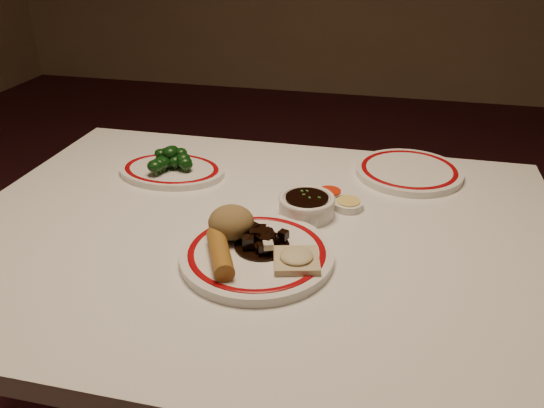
{
  "coord_description": "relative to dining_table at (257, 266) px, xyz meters",
  "views": [
    {
      "loc": [
        0.23,
        -0.87,
        1.29
      ],
      "look_at": [
        0.03,
        0.01,
        0.8
      ],
      "focal_mm": 35.0,
      "sensor_mm": 36.0,
      "label": 1
    }
  ],
  "objects": [
    {
      "name": "soy_bowl",
      "position": [
        0.09,
        0.07,
        0.11
      ],
      "size": [
        0.11,
        0.11,
        0.04
      ],
      "color": "white",
      "rests_on": "dining_table"
    },
    {
      "name": "mustard_dish",
      "position": [
        0.17,
        0.12,
        0.1
      ],
      "size": [
        0.06,
        0.06,
        0.02
      ],
      "color": "white",
      "rests_on": "dining_table"
    },
    {
      "name": "dining_table",
      "position": [
        0.0,
        0.0,
        0.0
      ],
      "size": [
        1.2,
        0.9,
        0.75
      ],
      "color": "white",
      "rests_on": "ground"
    },
    {
      "name": "main_plate",
      "position": [
        0.03,
        -0.11,
        0.1
      ],
      "size": [
        0.32,
        0.32,
        0.02
      ],
      "color": "white",
      "rests_on": "dining_table"
    },
    {
      "name": "broccoli_plate",
      "position": [
        -0.26,
        0.2,
        0.1
      ],
      "size": [
        0.27,
        0.24,
        0.02
      ],
      "color": "white",
      "rests_on": "dining_table"
    },
    {
      "name": "broccoli_pile",
      "position": [
        -0.26,
        0.2,
        0.13
      ],
      "size": [
        0.1,
        0.12,
        0.05
      ],
      "color": "#23471C",
      "rests_on": "broccoli_plate"
    },
    {
      "name": "spring_roll",
      "position": [
        -0.03,
        -0.15,
        0.13
      ],
      "size": [
        0.08,
        0.13,
        0.03
      ],
      "primitive_type": "cylinder",
      "rotation": [
        1.57,
        0.0,
        0.43
      ],
      "color": "#A67028",
      "rests_on": "main_plate"
    },
    {
      "name": "far_plate",
      "position": [
        0.29,
        0.32,
        0.1
      ],
      "size": [
        0.3,
        0.3,
        0.02
      ],
      "color": "white",
      "rests_on": "dining_table"
    },
    {
      "name": "stirfry_heap",
      "position": [
        0.03,
        -0.09,
        0.12
      ],
      "size": [
        0.1,
        0.1,
        0.03
      ],
      "color": "black",
      "rests_on": "main_plate"
    },
    {
      "name": "rice_mound",
      "position": [
        -0.03,
        -0.07,
        0.14
      ],
      "size": [
        0.08,
        0.08,
        0.06
      ],
      "primitive_type": "ellipsoid",
      "color": "olive",
      "rests_on": "main_plate"
    },
    {
      "name": "fried_wonton",
      "position": [
        0.1,
        -0.13,
        0.12
      ],
      "size": [
        0.09,
        0.09,
        0.02
      ],
      "color": "#CAB88F",
      "rests_on": "main_plate"
    },
    {
      "name": "sweet_sour_dish",
      "position": [
        0.12,
        0.16,
        0.1
      ],
      "size": [
        0.06,
        0.06,
        0.02
      ],
      "color": "white",
      "rests_on": "dining_table"
    }
  ]
}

